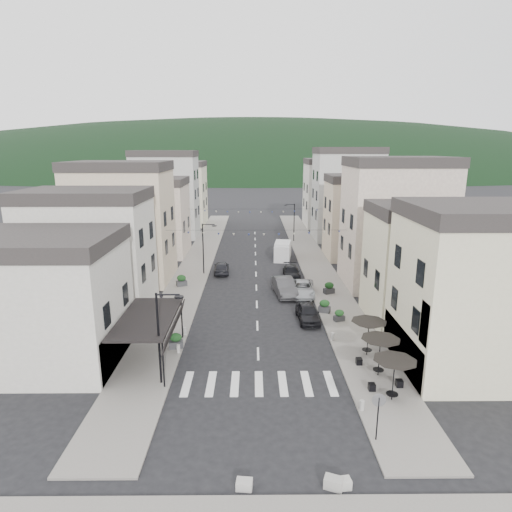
{
  "coord_description": "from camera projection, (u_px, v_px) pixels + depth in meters",
  "views": [
    {
      "loc": [
        -0.36,
        -21.99,
        14.31
      ],
      "look_at": [
        -0.04,
        20.82,
        3.5
      ],
      "focal_mm": 30.0,
      "sensor_mm": 36.0,
      "label": 1
    }
  ],
  "objects": [
    {
      "name": "planter_la",
      "position": [
        176.0,
        341.0,
        31.16
      ],
      "size": [
        1.13,
        0.78,
        1.15
      ],
      "rotation": [
        0.0,
        0.0,
        0.23
      ],
      "color": "#313134",
      "rests_on": "sidewalk_left"
    },
    {
      "name": "concrete_block_c",
      "position": [
        244.0,
        484.0,
        18.47
      ],
      "size": [
        0.75,
        0.57,
        0.4
      ],
      "primitive_type": "cube",
      "rotation": [
        0.0,
        0.0,
        -0.11
      ],
      "color": "#A19D99",
      "rests_on": "ground"
    },
    {
      "name": "pedestrian_b",
      "position": [
        158.0,
        314.0,
        35.56
      ],
      "size": [
        0.92,
        0.83,
        1.55
      ],
      "primitive_type": "imported",
      "rotation": [
        0.0,
        0.0,
        -0.38
      ],
      "color": "#25212C",
      "rests_on": "sidewalk_left"
    },
    {
      "name": "sidewalk_left",
      "position": [
        198.0,
        261.0,
        55.78
      ],
      "size": [
        4.0,
        76.0,
        0.12
      ],
      "primitive_type": "cube",
      "color": "slate",
      "rests_on": "ground"
    },
    {
      "name": "delivery_van",
      "position": [
        283.0,
        250.0,
        56.72
      ],
      "size": [
        2.64,
        5.25,
        2.41
      ],
      "rotation": [
        0.0,
        0.0,
        -0.13
      ],
      "color": "#BCBBBE",
      "rests_on": "ground"
    },
    {
      "name": "streetlamp_right_far",
      "position": [
        292.0,
        218.0,
        66.62
      ],
      "size": [
        1.7,
        0.56,
        6.0
      ],
      "color": "black",
      "rests_on": "ground"
    },
    {
      "name": "traffic_sign",
      "position": [
        378.0,
        408.0,
        21.0
      ],
      "size": [
        0.7,
        0.07,
        2.7
      ],
      "color": "black",
      "rests_on": "ground"
    },
    {
      "name": "concrete_block_a",
      "position": [
        334.0,
        483.0,
        18.48
      ],
      "size": [
        0.93,
        0.76,
        0.5
      ],
      "primitive_type": "cube",
      "rotation": [
        0.0,
        0.0,
        -0.38
      ],
      "color": "gray",
      "rests_on": "ground"
    },
    {
      "name": "ground",
      "position": [
        259.0,
        402.0,
        24.82
      ],
      "size": [
        700.0,
        700.0,
        0.0
      ],
      "primitive_type": "plane",
      "color": "black",
      "rests_on": "ground"
    },
    {
      "name": "parked_car_a",
      "position": [
        308.0,
        313.0,
        36.34
      ],
      "size": [
        1.94,
        4.39,
        1.47
      ],
      "primitive_type": "imported",
      "rotation": [
        0.0,
        0.0,
        0.05
      ],
      "color": "black",
      "rests_on": "ground"
    },
    {
      "name": "planter_rb",
      "position": [
        339.0,
        315.0,
        36.09
      ],
      "size": [
        1.0,
        0.73,
        1.0
      ],
      "rotation": [
        0.0,
        0.0,
        0.3
      ],
      "color": "#323235",
      "rests_on": "sidewalk_right"
    },
    {
      "name": "boutique_awning",
      "position": [
        151.0,
        319.0,
        28.85
      ],
      "size": [
        3.77,
        7.5,
        3.28
      ],
      "color": "black",
      "rests_on": "ground"
    },
    {
      "name": "boutique_building",
      "position": [
        27.0,
        307.0,
        28.58
      ],
      "size": [
        12.0,
        8.0,
        8.0
      ],
      "primitive_type": "cube",
      "color": "#B7B4A8",
      "rests_on": "ground"
    },
    {
      "name": "planter_ra",
      "position": [
        324.0,
        306.0,
        37.97
      ],
      "size": [
        1.18,
        0.91,
        1.16
      ],
      "rotation": [
        0.0,
        0.0,
        -0.38
      ],
      "color": "#2D2D30",
      "rests_on": "sidewalk_right"
    },
    {
      "name": "streetlamp_left_far",
      "position": [
        205.0,
        243.0,
        49.08
      ],
      "size": [
        1.7,
        0.56,
        6.0
      ],
      "color": "black",
      "rests_on": "ground"
    },
    {
      "name": "buildings_row_right",
      "position": [
        361.0,
        208.0,
        58.86
      ],
      "size": [
        10.2,
        54.16,
        14.5
      ],
      "color": "beige",
      "rests_on": "ground"
    },
    {
      "name": "bunting_near",
      "position": [
        256.0,
        233.0,
        44.77
      ],
      "size": [
        19.0,
        0.28,
        0.62
      ],
      "color": "black",
      "rests_on": "ground"
    },
    {
      "name": "streetlamp_left_near",
      "position": [
        163.0,
        329.0,
        25.81
      ],
      "size": [
        1.7,
        0.56,
        6.0
      ],
      "color": "black",
      "rests_on": "ground"
    },
    {
      "name": "bistro_building",
      "position": [
        483.0,
        297.0,
        27.58
      ],
      "size": [
        10.0,
        8.0,
        10.0
      ],
      "primitive_type": "cube",
      "color": "beige",
      "rests_on": "ground"
    },
    {
      "name": "cafe_terrace",
      "position": [
        380.0,
        343.0,
        27.02
      ],
      "size": [
        2.5,
        8.1,
        2.53
      ],
      "color": "black",
      "rests_on": "ground"
    },
    {
      "name": "parked_car_d",
      "position": [
        291.0,
        272.0,
        48.59
      ],
      "size": [
        1.85,
        4.48,
        1.29
      ],
      "primitive_type": "imported",
      "rotation": [
        0.0,
        0.0,
        -0.01
      ],
      "color": "black",
      "rests_on": "ground"
    },
    {
      "name": "pedestrian_a",
      "position": [
        162.0,
        304.0,
        37.53
      ],
      "size": [
        0.67,
        0.45,
        1.8
      ],
      "primitive_type": "imported",
      "rotation": [
        0.0,
        0.0,
        -0.02
      ],
      "color": "black",
      "rests_on": "sidewalk_left"
    },
    {
      "name": "planter_lb",
      "position": [
        182.0,
        280.0,
        45.27
      ],
      "size": [
        1.23,
        0.99,
        1.21
      ],
      "rotation": [
        0.0,
        0.0,
        0.42
      ],
      "color": "#303033",
      "rests_on": "sidewalk_left"
    },
    {
      "name": "parked_car_c",
      "position": [
        303.0,
        288.0,
        42.71
      ],
      "size": [
        2.72,
        5.24,
        1.41
      ],
      "primitive_type": "imported",
      "rotation": [
        0.0,
        0.0,
        -0.08
      ],
      "color": "#9A9DA3",
      "rests_on": "ground"
    },
    {
      "name": "bollards",
      "position": [
        258.0,
        352.0,
        30.05
      ],
      "size": [
        11.66,
        10.26,
        0.6
      ],
      "color": "gray",
      "rests_on": "ground"
    },
    {
      "name": "parked_car_e",
      "position": [
        222.0,
        267.0,
        50.22
      ],
      "size": [
        1.97,
        4.34,
        1.44
      ],
      "primitive_type": "imported",
      "rotation": [
        0.0,
        0.0,
        3.21
      ],
      "color": "black",
      "rests_on": "ground"
    },
    {
      "name": "sidewalk_right",
      "position": [
        313.0,
        260.0,
        55.89
      ],
      "size": [
        4.0,
        76.0,
        0.12
      ],
      "primitive_type": "cube",
      "color": "slate",
      "rests_on": "ground"
    },
    {
      "name": "bunting_far",
      "position": [
        255.0,
        211.0,
        60.28
      ],
      "size": [
        19.0,
        0.28,
        0.62
      ],
      "color": "black",
      "rests_on": "ground"
    },
    {
      "name": "buildings_row_left",
      "position": [
        152.0,
        209.0,
        59.82
      ],
      "size": [
        10.2,
        54.16,
        14.0
      ],
      "color": "#B7B4A8",
      "rests_on": "ground"
    },
    {
      "name": "planter_rc",
      "position": [
        329.0,
        288.0,
        42.92
      ],
      "size": [
        1.19,
        0.93,
        1.18
      ],
      "rotation": [
        0.0,
        0.0,
        0.38
      ],
      "color": "#29292B",
      "rests_on": "sidewalk_right"
    },
    {
      "name": "concrete_block_b",
      "position": [
        344.0,
        483.0,
        18.49
      ],
      "size": [
        0.66,
        0.53,
        0.45
      ],
      "primitive_type": "cube",
      "rotation": [
        0.0,
        0.0,
        0.14
      ],
      "color": "#A5A39C",
      "rests_on": "ground"
    },
    {
      "name": "hill_backdrop",
      "position": [
        253.0,
        168.0,
        315.69
      ],
      "size": [
        640.0,
        360.0,
        70.0
      ],
      "primitive_type": "ellipsoid",
      "color": "black",
      "rests_on": "ground"
    },
    {
      "name": "parked_car_b",
      "position": [
        284.0,
        287.0,
        42.81
      ],
      "size": [
        2.46,
        5.35,
        1.7
      ],
      "primitive_type": "imported",
      "rotation": [
        0.0,
        0.0,
        0.13
      ],
      "color": "#343336",
      "rests_on": "ground"
    }
  ]
}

